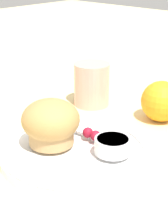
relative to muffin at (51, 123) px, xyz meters
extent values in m
plane|color=beige|center=(0.02, 0.04, -0.06)|extent=(3.00, 3.00, 0.00)
cylinder|color=white|center=(0.04, 0.02, -0.05)|extent=(0.23, 0.23, 0.01)
torus|color=white|center=(0.04, 0.02, -0.04)|extent=(0.23, 0.23, 0.01)
cylinder|color=tan|center=(0.00, 0.00, -0.02)|extent=(0.07, 0.07, 0.03)
ellipsoid|color=#A87F47|center=(0.00, 0.00, 0.01)|extent=(0.09, 0.09, 0.06)
cylinder|color=silver|center=(0.09, 0.04, -0.02)|extent=(0.06, 0.06, 0.02)
cylinder|color=beige|center=(0.09, 0.04, -0.01)|extent=(0.05, 0.05, 0.00)
sphere|color=maroon|center=(0.03, 0.05, -0.03)|extent=(0.02, 0.02, 0.02)
sphere|color=maroon|center=(0.05, 0.05, -0.03)|extent=(0.02, 0.02, 0.02)
cube|color=silver|center=(0.03, 0.06, -0.03)|extent=(0.15, 0.02, 0.00)
sphere|color=orange|center=(0.06, 0.23, -0.02)|extent=(0.08, 0.08, 0.08)
cylinder|color=#E5998C|center=(-0.10, 0.20, -0.01)|extent=(0.07, 0.07, 0.09)
camera|label=1|loc=(0.40, -0.36, 0.25)|focal=60.00mm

